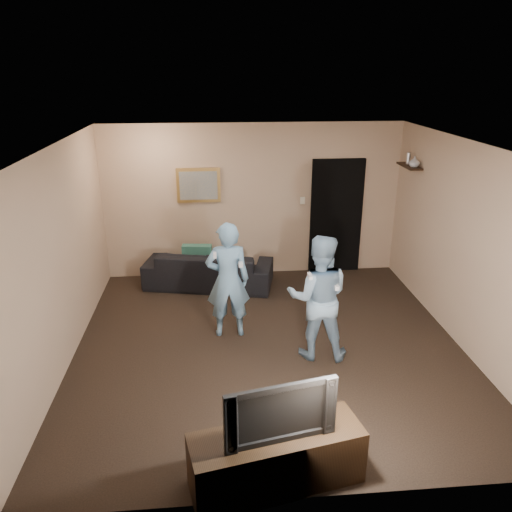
{
  "coord_description": "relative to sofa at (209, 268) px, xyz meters",
  "views": [
    {
      "loc": [
        -0.67,
        -5.69,
        3.45
      ],
      "look_at": [
        -0.14,
        0.3,
        1.15
      ],
      "focal_mm": 35.0,
      "sensor_mm": 36.0,
      "label": 1
    }
  ],
  "objects": [
    {
      "name": "wii_player_left",
      "position": [
        0.27,
        -1.64,
        0.49
      ],
      "size": [
        0.59,
        0.49,
        1.6
      ],
      "color": "#6D9BBE",
      "rests_on": "ground"
    },
    {
      "name": "tv_console",
      "position": [
        0.58,
        -4.3,
        -0.05
      ],
      "size": [
        1.57,
        0.78,
        0.54
      ],
      "primitive_type": "cube",
      "rotation": [
        0.0,
        0.0,
        0.21
      ],
      "color": "black",
      "rests_on": "ground"
    },
    {
      "name": "ceiling",
      "position": [
        0.77,
        -2.0,
        2.3
      ],
      "size": [
        5.0,
        5.0,
        0.04
      ],
      "primitive_type": "cube",
      "color": "silver",
      "rests_on": "wall_back"
    },
    {
      "name": "sofa",
      "position": [
        0.0,
        0.0,
        0.0
      ],
      "size": [
        2.21,
        1.24,
        0.61
      ],
      "primitive_type": "imported",
      "rotation": [
        0.0,
        0.0,
        2.93
      ],
      "color": "black",
      "rests_on": "ground"
    },
    {
      "name": "wall_front",
      "position": [
        0.77,
        -4.5,
        1.0
      ],
      "size": [
        5.0,
        0.04,
        2.6
      ],
      "primitive_type": "cube",
      "color": "tan",
      "rests_on": "ground"
    },
    {
      "name": "painting_canvas",
      "position": [
        -0.13,
        0.45,
        1.3
      ],
      "size": [
        0.62,
        0.01,
        0.47
      ],
      "primitive_type": "cube",
      "color": "slate",
      "rests_on": "painting_frame"
    },
    {
      "name": "light_switch",
      "position": [
        1.62,
        0.48,
        1.0
      ],
      "size": [
        0.08,
        0.02,
        0.12
      ],
      "primitive_type": "cube",
      "color": "silver",
      "rests_on": "wall_back"
    },
    {
      "name": "wii_player_right",
      "position": [
        1.35,
        -2.27,
        0.5
      ],
      "size": [
        0.87,
        0.73,
        1.6
      ],
      "color": "#7E9FB8",
      "rests_on": "ground"
    },
    {
      "name": "shelf_figurine",
      "position": [
        3.16,
        -0.12,
        1.79
      ],
      "size": [
        0.06,
        0.06,
        0.18
      ],
      "primitive_type": "cylinder",
      "color": "silver",
      "rests_on": "wall_shelf"
    },
    {
      "name": "throw_pillow",
      "position": [
        -0.18,
        -0.0,
        0.18
      ],
      "size": [
        0.49,
        0.2,
        0.48
      ],
      "primitive_type": "cube",
      "rotation": [
        0.0,
        0.0,
        -0.11
      ],
      "color": "#1C5448",
      "rests_on": "sofa"
    },
    {
      "name": "painting_frame",
      "position": [
        -0.13,
        0.48,
        1.3
      ],
      "size": [
        0.72,
        0.05,
        0.57
      ],
      "primitive_type": "cube",
      "color": "olive",
      "rests_on": "wall_back"
    },
    {
      "name": "doorway",
      "position": [
        2.22,
        0.47,
        0.7
      ],
      "size": [
        0.9,
        0.06,
        2.0
      ],
      "primitive_type": "cube",
      "color": "black",
      "rests_on": "ground"
    },
    {
      "name": "wall_left",
      "position": [
        -1.73,
        -2.0,
        1.0
      ],
      "size": [
        0.04,
        5.0,
        2.6
      ],
      "primitive_type": "cube",
      "color": "tan",
      "rests_on": "ground"
    },
    {
      "name": "wall_back",
      "position": [
        0.77,
        0.5,
        1.0
      ],
      "size": [
        5.0,
        0.04,
        2.6
      ],
      "primitive_type": "cube",
      "color": "tan",
      "rests_on": "ground"
    },
    {
      "name": "television",
      "position": [
        0.58,
        -4.3,
        0.49
      ],
      "size": [
        0.97,
        0.32,
        0.55
      ],
      "primitive_type": "imported",
      "rotation": [
        0.0,
        0.0,
        0.21
      ],
      "color": "black",
      "rests_on": "tv_console"
    },
    {
      "name": "wall_right",
      "position": [
        3.27,
        -2.0,
        1.0
      ],
      "size": [
        0.04,
        5.0,
        2.6
      ],
      "primitive_type": "cube",
      "color": "tan",
      "rests_on": "ground"
    },
    {
      "name": "wall_shelf",
      "position": [
        3.16,
        -0.2,
        1.69
      ],
      "size": [
        0.2,
        0.6,
        0.03
      ],
      "primitive_type": "cube",
      "color": "black",
      "rests_on": "wall_right"
    },
    {
      "name": "shelf_vase",
      "position": [
        3.16,
        -0.37,
        1.78
      ],
      "size": [
        0.17,
        0.17,
        0.16
      ],
      "primitive_type": "imported",
      "rotation": [
        0.0,
        0.0,
        0.07
      ],
      "color": "#B5B4B9",
      "rests_on": "wall_shelf"
    },
    {
      "name": "ground",
      "position": [
        0.77,
        -2.0,
        -0.3
      ],
      "size": [
        5.0,
        5.0,
        0.0
      ],
      "primitive_type": "plane",
      "color": "black",
      "rests_on": "ground"
    }
  ]
}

